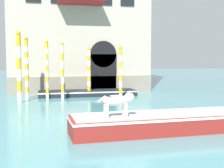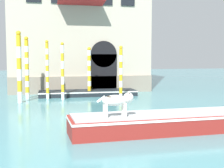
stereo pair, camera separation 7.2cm
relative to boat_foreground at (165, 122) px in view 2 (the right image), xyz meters
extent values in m
cube|color=gray|center=(-1.32, 12.47, 0.26)|extent=(10.65, 0.16, 1.25)
cube|color=black|center=(0.25, 12.46, 1.07)|extent=(1.96, 0.14, 2.88)
cylinder|color=black|center=(0.25, 12.46, 2.51)|extent=(1.96, 0.14, 1.96)
cube|color=#B22323|center=(-1.46, 11.82, 6.17)|extent=(3.27, 1.40, 0.29)
cube|color=maroon|center=(0.00, 0.00, -0.05)|extent=(6.91, 1.80, 0.63)
cube|color=white|center=(0.00, 0.00, 0.21)|extent=(6.94, 1.83, 0.08)
cube|color=#B2B7BC|center=(0.00, 0.00, 0.30)|extent=(6.70, 1.67, 0.06)
cylinder|color=silver|center=(-1.61, -0.24, 0.56)|extent=(0.11, 0.11, 0.46)
cylinder|color=silver|center=(-1.61, -0.49, 0.56)|extent=(0.11, 0.11, 0.46)
cylinder|color=silver|center=(-2.26, -0.25, 0.56)|extent=(0.11, 0.11, 0.46)
cylinder|color=silver|center=(-2.26, -0.51, 0.56)|extent=(0.11, 0.11, 0.46)
ellipsoid|color=silver|center=(-1.94, -0.37, 0.89)|extent=(0.86, 0.38, 0.36)
ellipsoid|color=#382D23|center=(-2.06, -0.37, 0.99)|extent=(0.38, 0.26, 0.13)
sphere|color=silver|center=(-1.47, -0.36, 0.97)|extent=(0.34, 0.34, 0.34)
cone|color=#382D23|center=(-1.47, -0.27, 1.10)|extent=(0.10, 0.10, 0.14)
cone|color=#382D23|center=(-1.46, -0.46, 1.10)|extent=(0.10, 0.10, 0.14)
cylinder|color=silver|center=(-2.41, -0.38, 0.94)|extent=(0.30, 0.09, 0.24)
cube|color=black|center=(-1.18, 10.95, -0.19)|extent=(6.68, 1.91, 0.36)
cube|color=white|center=(-1.18, 10.95, -0.06)|extent=(6.71, 1.94, 0.08)
cube|color=#8C7251|center=(-1.18, 10.95, -0.20)|extent=(3.68, 1.41, 0.33)
cylinder|color=white|center=(-1.12, 10.65, -0.20)|extent=(0.23, 0.23, 0.35)
cylinder|color=gold|center=(-1.12, 10.65, 0.15)|extent=(0.23, 0.23, 0.35)
cylinder|color=white|center=(-1.12, 10.65, 0.50)|extent=(0.23, 0.23, 0.35)
cylinder|color=gold|center=(-1.12, 10.65, 0.84)|extent=(0.23, 0.23, 0.35)
cylinder|color=white|center=(-1.12, 10.65, 1.19)|extent=(0.23, 0.23, 0.35)
cylinder|color=gold|center=(-1.12, 10.65, 1.53)|extent=(0.23, 0.23, 0.35)
cylinder|color=white|center=(-1.12, 10.65, 1.88)|extent=(0.23, 0.23, 0.35)
cylinder|color=gold|center=(-1.12, 10.65, 2.23)|extent=(0.23, 0.23, 0.35)
cylinder|color=white|center=(-1.12, 10.65, 2.57)|extent=(0.23, 0.23, 0.35)
sphere|color=gold|center=(-1.12, 10.65, 2.85)|extent=(0.25, 0.25, 0.25)
cylinder|color=white|center=(-3.93, 9.88, -0.19)|extent=(0.19, 0.19, 0.36)
cylinder|color=gold|center=(-3.93, 9.88, 0.16)|extent=(0.19, 0.19, 0.36)
cylinder|color=white|center=(-3.93, 9.88, 0.52)|extent=(0.19, 0.19, 0.36)
cylinder|color=gold|center=(-3.93, 9.88, 0.88)|extent=(0.19, 0.19, 0.36)
cylinder|color=white|center=(-3.93, 9.88, 1.23)|extent=(0.19, 0.19, 0.36)
cylinder|color=gold|center=(-3.93, 9.88, 1.59)|extent=(0.19, 0.19, 0.36)
cylinder|color=white|center=(-3.93, 9.88, 1.94)|extent=(0.19, 0.19, 0.36)
cylinder|color=gold|center=(-3.93, 9.88, 2.30)|extent=(0.19, 0.19, 0.36)
cylinder|color=white|center=(-3.93, 9.88, 2.65)|extent=(0.19, 0.19, 0.36)
cylinder|color=gold|center=(-3.93, 9.88, 3.01)|extent=(0.19, 0.19, 0.36)
sphere|color=gold|center=(-3.93, 9.88, 3.27)|extent=(0.20, 0.20, 0.20)
cylinder|color=white|center=(-5.55, 8.52, -0.04)|extent=(0.27, 0.27, 0.65)
cylinder|color=gold|center=(-5.55, 8.52, 0.61)|extent=(0.27, 0.27, 0.65)
cylinder|color=white|center=(-5.55, 8.52, 1.27)|extent=(0.27, 0.27, 0.65)
cylinder|color=gold|center=(-5.55, 8.52, 1.92)|extent=(0.27, 0.27, 0.65)
cylinder|color=white|center=(-5.55, 8.52, 2.58)|extent=(0.27, 0.27, 0.65)
cylinder|color=gold|center=(-5.55, 8.52, 3.23)|extent=(0.27, 0.27, 0.65)
sphere|color=gold|center=(-5.55, 8.52, 3.68)|extent=(0.28, 0.28, 0.28)
cylinder|color=white|center=(-5.20, 10.38, -0.18)|extent=(0.25, 0.25, 0.37)
cylinder|color=gold|center=(-5.20, 10.38, 0.19)|extent=(0.25, 0.25, 0.37)
cylinder|color=white|center=(-5.20, 10.38, 0.57)|extent=(0.25, 0.25, 0.37)
cylinder|color=gold|center=(-5.20, 10.38, 0.94)|extent=(0.25, 0.25, 0.37)
cylinder|color=white|center=(-5.20, 10.38, 1.31)|extent=(0.25, 0.25, 0.37)
cylinder|color=gold|center=(-5.20, 10.38, 1.69)|extent=(0.25, 0.25, 0.37)
cylinder|color=white|center=(-5.20, 10.38, 2.06)|extent=(0.25, 0.25, 0.37)
cylinder|color=gold|center=(-5.20, 10.38, 2.44)|extent=(0.25, 0.25, 0.37)
cylinder|color=white|center=(-5.20, 10.38, 2.81)|extent=(0.25, 0.25, 0.37)
cylinder|color=gold|center=(-5.20, 10.38, 3.18)|extent=(0.25, 0.25, 0.37)
sphere|color=gold|center=(-5.20, 10.38, 3.48)|extent=(0.26, 0.26, 0.26)
cylinder|color=white|center=(0.53, 8.42, -0.17)|extent=(0.20, 0.20, 0.40)
cylinder|color=gold|center=(0.53, 8.42, 0.23)|extent=(0.20, 0.20, 0.40)
cylinder|color=white|center=(0.53, 8.42, 0.62)|extent=(0.20, 0.20, 0.40)
cylinder|color=gold|center=(0.53, 8.42, 1.02)|extent=(0.20, 0.20, 0.40)
cylinder|color=white|center=(0.53, 8.42, 1.42)|extent=(0.20, 0.20, 0.40)
cylinder|color=gold|center=(0.53, 8.42, 1.82)|extent=(0.20, 0.20, 0.40)
cylinder|color=white|center=(0.53, 8.42, 2.21)|extent=(0.20, 0.20, 0.40)
cylinder|color=gold|center=(0.53, 8.42, 2.61)|extent=(0.20, 0.20, 0.40)
sphere|color=gold|center=(0.53, 8.42, 2.90)|extent=(0.21, 0.21, 0.21)
cylinder|color=white|center=(-3.01, 9.24, -0.13)|extent=(0.19, 0.19, 0.49)
cylinder|color=gold|center=(-3.01, 9.24, 0.36)|extent=(0.19, 0.19, 0.49)
cylinder|color=white|center=(-3.01, 9.24, 0.84)|extent=(0.19, 0.19, 0.49)
cylinder|color=gold|center=(-3.01, 9.24, 1.33)|extent=(0.19, 0.19, 0.49)
cylinder|color=white|center=(-3.01, 9.24, 1.81)|extent=(0.19, 0.19, 0.49)
cylinder|color=gold|center=(-3.01, 9.24, 2.30)|extent=(0.19, 0.19, 0.49)
cylinder|color=white|center=(-3.01, 9.24, 2.79)|extent=(0.19, 0.19, 0.49)
sphere|color=gold|center=(-3.01, 9.24, 3.11)|extent=(0.20, 0.20, 0.20)
camera|label=1|loc=(-4.37, -10.32, 2.34)|focal=50.00mm
camera|label=2|loc=(-4.30, -10.34, 2.34)|focal=50.00mm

